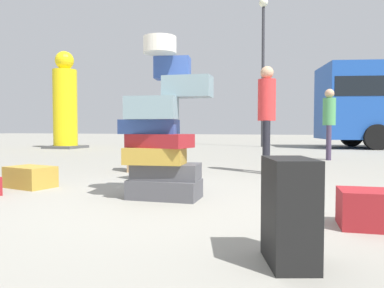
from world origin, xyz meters
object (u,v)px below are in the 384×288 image
at_px(suitcase_brown_upright_blue, 132,152).
at_px(person_tourist_with_camera, 267,109).
at_px(person_bearded_onlooker, 329,118).
at_px(lamp_post, 263,50).
at_px(yellow_dummy_statue, 65,106).
at_px(suitcase_navy_right_side, 149,155).
at_px(suitcase_tower, 163,135).
at_px(suitcase_tan_foreground_near, 30,177).
at_px(suitcase_black_white_trunk, 289,211).

xyz_separation_m(suitcase_brown_upright_blue, person_tourist_with_camera, (2.32, 0.42, 0.75)).
relative_size(person_bearded_onlooker, lamp_post, 0.29).
height_order(person_bearded_onlooker, yellow_dummy_statue, yellow_dummy_statue).
bearing_deg(suitcase_brown_upright_blue, suitcase_navy_right_side, -76.79).
bearing_deg(suitcase_brown_upright_blue, person_bearded_onlooker, 20.74).
relative_size(person_tourist_with_camera, lamp_post, 0.30).
relative_size(suitcase_navy_right_side, lamp_post, 0.12).
distance_m(suitcase_tower, suitcase_brown_upright_blue, 2.68).
relative_size(suitcase_tan_foreground_near, person_bearded_onlooker, 0.35).
xyz_separation_m(suitcase_tower, person_tourist_with_camera, (0.83, 2.63, 0.40)).
bearing_deg(suitcase_tan_foreground_near, person_bearded_onlooker, 67.05).
bearing_deg(suitcase_brown_upright_blue, lamp_post, 57.69).
xyz_separation_m(suitcase_navy_right_side, yellow_dummy_statue, (-6.57, 6.99, 1.25)).
xyz_separation_m(yellow_dummy_statue, lamp_post, (7.03, 3.30, 2.30)).
xyz_separation_m(suitcase_tower, lamp_post, (-0.27, 11.53, 3.23)).
height_order(suitcase_tan_foreground_near, person_bearded_onlooker, person_bearded_onlooker).
distance_m(suitcase_brown_upright_blue, lamp_post, 10.06).
bearing_deg(person_tourist_with_camera, suitcase_tan_foreground_near, -51.96).
xyz_separation_m(suitcase_navy_right_side, suitcase_brown_upright_blue, (-0.76, 0.97, -0.03)).
bearing_deg(suitcase_tan_foreground_near, person_tourist_with_camera, 53.76).
bearing_deg(suitcase_tower, suitcase_black_white_trunk, -48.64).
bearing_deg(person_tourist_with_camera, suitcase_black_white_trunk, 4.11).
height_order(person_tourist_with_camera, yellow_dummy_statue, yellow_dummy_statue).
bearing_deg(person_tourist_with_camera, suitcase_navy_right_side, -51.84).
bearing_deg(person_bearded_onlooker, lamp_post, -155.81).
bearing_deg(suitcase_black_white_trunk, person_tourist_with_camera, 79.96).
relative_size(suitcase_tower, suitcase_brown_upright_blue, 2.58).
distance_m(suitcase_tower, suitcase_tan_foreground_near, 2.00).
distance_m(person_tourist_with_camera, yellow_dummy_statue, 9.88).
relative_size(suitcase_tan_foreground_near, lamp_post, 0.10).
relative_size(suitcase_black_white_trunk, yellow_dummy_statue, 0.16).
bearing_deg(lamp_post, suitcase_brown_upright_blue, -97.44).
bearing_deg(suitcase_tan_foreground_near, yellow_dummy_statue, 135.80).
xyz_separation_m(suitcase_brown_upright_blue, person_bearded_onlooker, (3.47, 3.55, 0.68)).
height_order(suitcase_black_white_trunk, lamp_post, lamp_post).
height_order(suitcase_black_white_trunk, person_tourist_with_camera, person_tourist_with_camera).
height_order(suitcase_navy_right_side, yellow_dummy_statue, yellow_dummy_statue).
height_order(person_bearded_onlooker, person_tourist_with_camera, person_tourist_with_camera).
xyz_separation_m(suitcase_tower, suitcase_black_white_trunk, (1.41, -1.60, -0.39)).
height_order(yellow_dummy_statue, lamp_post, lamp_post).
height_order(suitcase_navy_right_side, suitcase_tan_foreground_near, suitcase_navy_right_side).
xyz_separation_m(suitcase_brown_upright_blue, yellow_dummy_statue, (-5.81, 6.02, 1.28)).
relative_size(suitcase_brown_upright_blue, person_bearded_onlooker, 0.40).
distance_m(person_tourist_with_camera, lamp_post, 9.40).
bearing_deg(suitcase_black_white_trunk, lamp_post, 79.47).
bearing_deg(suitcase_tower, person_bearded_onlooker, 70.93).
relative_size(suitcase_black_white_trunk, person_tourist_with_camera, 0.33).
bearing_deg(suitcase_tan_foreground_near, suitcase_navy_right_side, 53.61).
height_order(suitcase_black_white_trunk, suitcase_navy_right_side, suitcase_navy_right_side).
xyz_separation_m(suitcase_black_white_trunk, suitcase_tan_foreground_near, (-3.33, 1.78, -0.16)).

